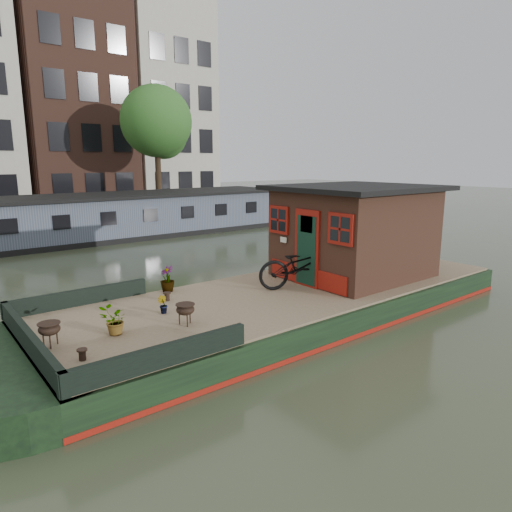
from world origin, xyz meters
TOP-DOWN VIEW (x-y plane):
  - ground at (0.00, 0.00)m, footprint 120.00×120.00m
  - houseboat_hull at (-1.33, 0.00)m, footprint 14.01×4.02m
  - houseboat_deck at (0.00, 0.00)m, footprint 11.80×3.80m
  - bow_bulwark at (-5.07, 0.00)m, footprint 3.00×4.00m
  - cabin at (2.19, 0.00)m, footprint 4.00×3.50m
  - bicycle at (0.20, -0.06)m, footprint 2.28×1.56m
  - potted_plant_b at (-3.33, 0.33)m, footprint 0.23×0.25m
  - potted_plant_c at (-4.56, -0.20)m, footprint 0.51×0.45m
  - potted_plant_d at (-2.51, 1.70)m, footprint 0.38×0.38m
  - brazier_front at (-3.31, -0.55)m, footprint 0.46×0.46m
  - brazier_rear at (-5.60, -0.04)m, footprint 0.50×0.50m
  - bollard_port at (-2.87, 1.04)m, footprint 0.17×0.17m
  - bollard_stbd at (-5.36, -0.92)m, footprint 0.16×0.16m
  - far_houseboat at (0.00, 14.00)m, footprint 20.40×4.40m
  - quay at (0.00, 20.50)m, footprint 60.00×6.00m
  - townhouse_row at (0.15, 27.50)m, footprint 27.25×8.00m
  - tree_right at (6.14, 19.07)m, footprint 4.40×4.40m

SIDE VIEW (x-z plane):
  - ground at x=0.00m, z-range 0.00..0.00m
  - houseboat_hull at x=-1.33m, z-range -0.03..0.57m
  - quay at x=0.00m, z-range 0.00..0.90m
  - houseboat_deck at x=0.00m, z-range 0.60..0.65m
  - bollard_stbd at x=-5.36m, z-range 0.65..0.83m
  - bollard_port at x=-2.87m, z-range 0.65..0.84m
  - bow_bulwark at x=-5.07m, z-range 0.65..1.00m
  - potted_plant_b at x=-3.33m, z-range 0.65..1.01m
  - brazier_front at x=-3.31m, z-range 0.65..1.06m
  - brazier_rear at x=-5.60m, z-range 0.65..1.07m
  - potted_plant_c at x=-4.56m, z-range 0.65..1.17m
  - potted_plant_d at x=-2.51m, z-range 0.65..1.27m
  - far_houseboat at x=0.00m, z-range -0.09..2.02m
  - bicycle at x=0.20m, z-range 0.65..1.79m
  - cabin at x=2.19m, z-range 0.67..3.09m
  - tree_right at x=6.14m, z-range 2.19..9.59m
  - townhouse_row at x=0.15m, z-range -0.35..16.15m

